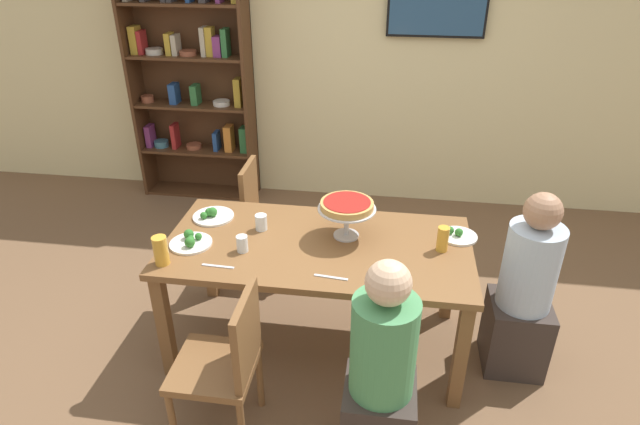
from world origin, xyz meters
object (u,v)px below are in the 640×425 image
(beer_glass_amber_short, at_px, (443,239))
(cutlery_fork_near, at_px, (331,277))
(water_glass_clear_near, at_px, (261,222))
(salad_plate_near_diner, at_px, (212,215))
(beer_glass_amber_tall, at_px, (161,251))
(cutlery_knife_near, at_px, (218,266))
(salad_plate_far_diner, at_px, (457,235))
(chair_near_left, at_px, (227,360))
(dining_table, at_px, (318,256))
(diner_near_right, at_px, (381,381))
(television, at_px, (437,9))
(salad_plate_spare, at_px, (191,241))
(diner_head_east, at_px, (523,297))
(chair_far_left, at_px, (265,214))
(water_glass_clear_far, at_px, (242,244))
(deep_dish_pizza_stand, at_px, (347,208))
(bookshelf, at_px, (192,77))

(beer_glass_amber_short, height_order, cutlery_fork_near, beer_glass_amber_short)
(water_glass_clear_near, xyz_separation_m, cutlery_fork_near, (0.48, -0.43, -0.05))
(salad_plate_near_diner, relative_size, beer_glass_amber_tall, 1.55)
(cutlery_knife_near, bearing_deg, salad_plate_far_diner, 23.32)
(chair_near_left, bearing_deg, dining_table, -25.11)
(diner_near_right, xyz_separation_m, cutlery_knife_near, (-0.91, 0.44, 0.25))
(television, height_order, salad_plate_spare, television)
(cutlery_knife_near, bearing_deg, diner_head_east, 12.39)
(chair_far_left, bearing_deg, water_glass_clear_far, 6.40)
(diner_near_right, relative_size, water_glass_clear_near, 11.91)
(television, height_order, cutlery_knife_near, television)
(salad_plate_near_diner, bearing_deg, diner_near_right, -40.89)
(dining_table, relative_size, deep_dish_pizza_stand, 5.23)
(salad_plate_far_diner, bearing_deg, diner_head_east, -27.56)
(salad_plate_near_diner, relative_size, water_glass_clear_near, 2.65)
(salad_plate_near_diner, bearing_deg, chair_near_left, -68.91)
(water_glass_clear_far, relative_size, cutlery_fork_near, 0.53)
(bookshelf, distance_m, water_glass_clear_near, 2.22)
(diner_near_right, bearing_deg, bookshelf, 33.92)
(salad_plate_far_diner, xyz_separation_m, cutlery_knife_near, (-1.30, -0.50, -0.01))
(salad_plate_near_diner, xyz_separation_m, beer_glass_amber_tall, (-0.10, -0.53, 0.06))
(dining_table, distance_m, beer_glass_amber_tall, 0.88)
(salad_plate_spare, bearing_deg, water_glass_clear_near, 32.11)
(water_glass_clear_far, distance_m, cutlery_knife_near, 0.20)
(television, bearing_deg, chair_near_left, -109.64)
(beer_glass_amber_tall, distance_m, cutlery_fork_near, 0.92)
(diner_head_east, bearing_deg, diner_near_right, 43.91)
(salad_plate_far_diner, height_order, beer_glass_amber_short, beer_glass_amber_short)
(diner_near_right, bearing_deg, beer_glass_amber_tall, 70.41)
(chair_far_left, xyz_separation_m, water_glass_clear_far, (0.10, -0.90, 0.30))
(diner_head_east, height_order, cutlery_fork_near, diner_head_east)
(salad_plate_near_diner, distance_m, beer_glass_amber_short, 1.41)
(television, distance_m, salad_plate_far_diner, 2.17)
(dining_table, distance_m, chair_near_left, 0.82)
(water_glass_clear_far, bearing_deg, salad_plate_spare, 175.36)
(television, xyz_separation_m, beer_glass_amber_tall, (-1.47, -2.43, -0.93))
(diner_near_right, height_order, water_glass_clear_near, diner_near_right)
(television, relative_size, salad_plate_near_diner, 3.16)
(salad_plate_spare, bearing_deg, dining_table, 8.92)
(chair_far_left, bearing_deg, salad_plate_far_diner, 66.51)
(beer_glass_amber_short, xyz_separation_m, cutlery_knife_near, (-1.20, -0.34, -0.07))
(diner_near_right, height_order, salad_plate_near_diner, diner_near_right)
(salad_plate_near_diner, bearing_deg, water_glass_clear_near, -15.55)
(deep_dish_pizza_stand, distance_m, salad_plate_far_diner, 0.68)
(television, xyz_separation_m, salad_plate_far_diner, (0.13, -1.92, -1.00))
(salad_plate_spare, distance_m, water_glass_clear_far, 0.31)
(beer_glass_amber_short, relative_size, water_glass_clear_near, 1.52)
(salad_plate_spare, relative_size, beer_glass_amber_tall, 1.47)
(deep_dish_pizza_stand, distance_m, water_glass_clear_far, 0.63)
(diner_near_right, relative_size, deep_dish_pizza_stand, 3.41)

